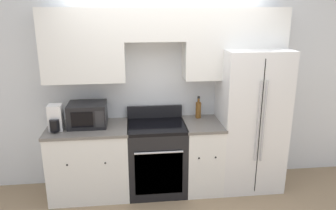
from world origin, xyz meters
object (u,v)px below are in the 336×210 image
microwave (88,115)px  bottle (198,109)px  oven_range (157,157)px  refrigerator (249,119)px

microwave → bottle: (1.41, 0.14, -0.03)m
oven_range → bottle: 0.83m
refrigerator → bottle: size_ratio=6.29×
refrigerator → microwave: 2.06m
refrigerator → bottle: 0.68m
microwave → bottle: bottle is taller
refrigerator → bottle: refrigerator is taller
oven_range → refrigerator: size_ratio=0.58×
bottle → refrigerator: bearing=-13.9°
bottle → oven_range: bearing=-160.5°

